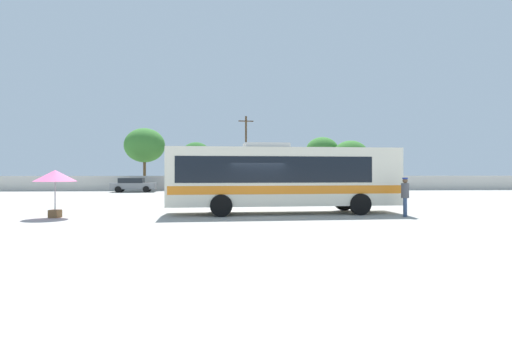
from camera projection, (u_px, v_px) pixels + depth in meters
The scene contains 14 objects.
ground_plane at pixel (248, 201), 31.08m from camera, with size 300.00×300.00×0.00m, color #A3A099.
perimeter_wall at pixel (240, 183), 48.24m from camera, with size 80.00×0.30×1.63m, color beige.
coach_bus_cream_orange at pixel (281, 176), 21.74m from camera, with size 11.62×3.23×3.51m.
attendant_by_bus_door at pixel (405, 194), 20.21m from camera, with size 0.49×0.49×1.81m.
vendor_umbrella_near_gate_pink at pixel (55, 177), 19.73m from camera, with size 1.89×1.89×2.17m.
parked_car_leftmost_grey at pixel (133, 185), 44.44m from camera, with size 4.48×2.12×1.45m.
parked_car_second_red at pixel (197, 185), 44.39m from camera, with size 4.16×2.23×1.44m.
parked_car_third_dark_blue at pixel (267, 184), 45.40m from camera, with size 4.45×2.08×1.45m.
parked_car_rightmost_dark_blue at pixel (328, 184), 45.25m from camera, with size 4.18×2.24×1.52m.
utility_pole_near at pixel (246, 151), 51.93m from camera, with size 1.80×0.34×8.73m.
roadside_tree_left at pixel (145, 145), 49.68m from camera, with size 4.60×4.60×7.06m.
roadside_tree_midleft at pixel (196, 155), 50.67m from camera, with size 3.39×3.39×5.52m.
roadside_tree_midright at pixel (322, 151), 55.30m from camera, with size 4.21×4.21×6.48m.
roadside_tree_right at pixel (351, 156), 53.13m from camera, with size 4.40×4.40×5.89m.
Camera 1 is at (-1.41, -21.06, 2.09)m, focal length 30.55 mm.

